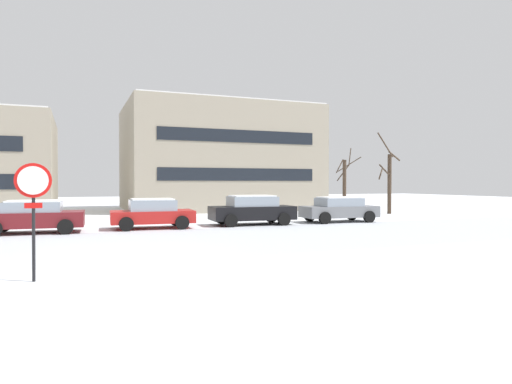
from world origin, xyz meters
The scene contains 10 objects.
ground_plane centered at (0.00, 0.00, 0.00)m, with size 120.00×120.00×0.00m, color white.
road_surface centered at (0.00, 3.17, 0.00)m, with size 80.00×8.34×0.00m.
stop_sign centered at (-1.91, -2.40, 1.82)m, with size 0.76×0.19×2.59m.
parked_car_maroon centered at (-2.72, 8.09, 0.73)m, with size 4.15×2.27×1.41m.
parked_car_red centered at (2.33, 8.29, 0.72)m, with size 3.90×2.27×1.41m.
parked_car_black centered at (7.37, 8.28, 0.77)m, with size 4.35×2.22×1.51m.
parked_car_gray centered at (12.42, 8.08, 0.71)m, with size 4.20×2.20×1.38m.
tree_far_left centered at (15.77, 12.75, 1.99)m, with size 1.74×1.69×4.45m.
tree_far_right centered at (19.16, 12.44, 2.32)m, with size 1.43×1.70×5.64m.
building_far_right centered at (9.94, 22.93, 4.17)m, with size 14.74×11.14×8.35m.
Camera 1 is at (-1.05, -13.44, 2.16)m, focal length 31.95 mm.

